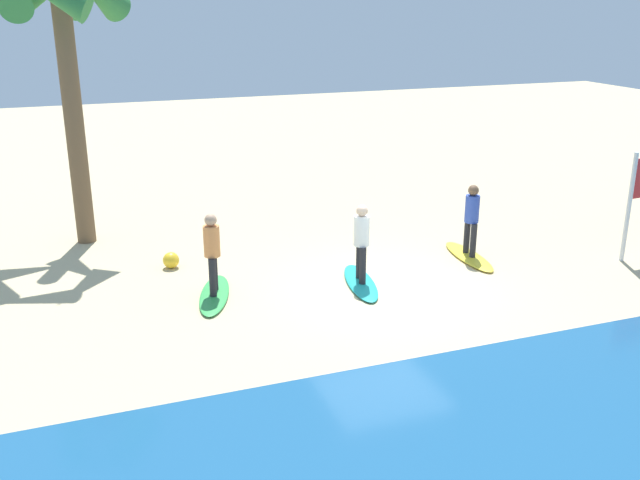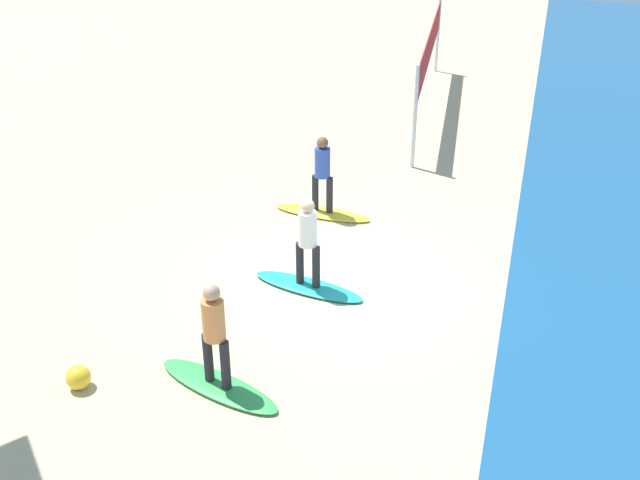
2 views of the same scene
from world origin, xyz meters
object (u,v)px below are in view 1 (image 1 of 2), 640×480
surfer_yellow (472,215)px  surfboard_green (214,295)px  surfer_green (212,248)px  surfer_teal (361,237)px  surfboard_teal (361,282)px  beach_ball (171,260)px  surfboard_yellow (469,256)px  palm_tree (63,18)px

surfer_yellow → surfboard_green: bearing=1.8°
surfer_green → surfer_yellow: bearing=-178.2°
surfer_teal → surfboard_green: bearing=-7.9°
surfboard_teal → surfer_green: surfer_green is taller
surfboard_teal → surfboard_green: bearing=-86.9°
surfer_yellow → surfer_green: bearing=1.8°
surfer_green → beach_ball: bearing=-74.1°
surfboard_yellow → surfer_teal: (2.96, 0.60, 0.99)m
surfboard_yellow → surfer_teal: size_ratio=1.28×
beach_ball → surfboard_green: bearing=105.9°
surfer_yellow → surfer_green: 5.97m
surfboard_yellow → surfer_yellow: size_ratio=1.28×
surfboard_green → palm_tree: (2.20, -4.48, 5.20)m
surfboard_teal → palm_tree: size_ratio=0.32×
surfboard_yellow → surfer_green: 6.05m
surfer_yellow → beach_ball: (6.51, -1.74, -0.86)m
surfboard_teal → surfboard_green: size_ratio=1.00×
surfer_teal → surfboard_yellow: bearing=-168.5°
surfer_teal → surfer_green: bearing=-7.9°
surfer_yellow → surfer_green: (5.96, 0.19, 0.00)m
surfer_yellow → beach_ball: surfer_yellow is taller
surfer_teal → beach_ball: bearing=-33.4°
beach_ball → surfer_yellow: bearing=165.0°
surfboard_yellow → palm_tree: (8.16, -4.29, 5.20)m
surfboard_teal → beach_ball: (3.55, -2.34, 0.13)m
surfer_yellow → surfboard_green: (5.96, 0.19, -0.99)m
surfboard_yellow → surfer_teal: 3.18m
surfboard_teal → beach_ball: beach_ball is taller
surfboard_yellow → beach_ball: size_ratio=5.84×
surfer_yellow → surfer_teal: size_ratio=1.00×
surfer_teal → palm_tree: 8.29m
surfer_yellow → surfer_teal: 3.02m
surfboard_teal → surfer_teal: 0.99m
surfboard_yellow → surfer_teal: bearing=-73.8°
palm_tree → surfer_yellow: bearing=152.3°
surfboard_green → surfboard_teal: bearing=99.8°
surfer_yellow → palm_tree: palm_tree is taller
surfboard_teal → palm_tree: (5.20, -4.90, 5.20)m
surfer_yellow → surfer_teal: bearing=11.5°
surfboard_yellow → surfboard_teal: 3.02m
surfboard_yellow → surfboard_teal: (2.96, 0.60, 0.00)m
surfboard_green → surfer_green: size_ratio=1.28×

